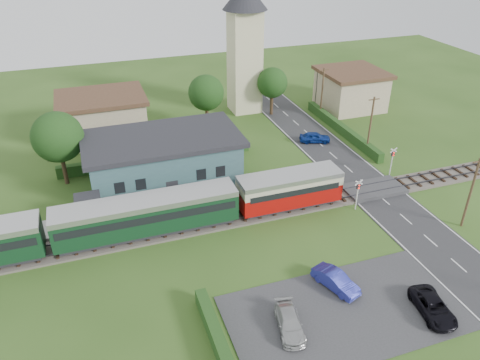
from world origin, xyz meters
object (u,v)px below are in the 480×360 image
object	(u,v)px
equipment_hut	(89,209)
pedestrian_near	(231,192)
church_tower	(245,39)
crossing_signal_far	(392,157)
crossing_signal_near	(358,190)
car_park_blue	(336,281)
car_park_dark	(433,307)
pedestrian_far	(96,213)
house_west	(103,116)
car_on_road	(315,137)
train	(110,221)
car_park_silver	(289,323)
house_east	(351,89)
station_building	(164,159)

from	to	relation	value
equipment_hut	pedestrian_near	bearing A→B (deg)	-2.88
church_tower	pedestrian_near	distance (m)	26.91
equipment_hut	crossing_signal_far	xyz separation A→B (m)	(31.60, -0.81, 0.39)
crossing_signal_near	car_park_blue	distance (m)	11.73
car_park_dark	pedestrian_far	world-z (taller)	pedestrian_far
church_tower	house_west	world-z (taller)	church_tower
house_west	car_on_road	xyz separation A→B (m)	(24.60, -10.40, -2.10)
car_park_blue	car_park_dark	xyz separation A→B (m)	(5.25, -4.64, -0.06)
train	pedestrian_near	world-z (taller)	train
car_on_road	pedestrian_far	size ratio (longest dim) A/B	1.98
car_park_silver	pedestrian_near	xyz separation A→B (m)	(1.22, 16.70, 0.67)
train	crossing_signal_far	world-z (taller)	train
crossing_signal_far	pedestrian_near	size ratio (longest dim) A/B	1.85
house_east	pedestrian_far	distance (m)	42.10
house_east	crossing_signal_near	world-z (taller)	house_east
crossing_signal_near	pedestrian_near	world-z (taller)	crossing_signal_near
equipment_hut	car_park_blue	world-z (taller)	equipment_hut
station_building	house_east	bearing A→B (deg)	23.44
church_tower	house_west	size ratio (longest dim) A/B	1.63
equipment_hut	crossing_signal_near	bearing A→B (deg)	-12.94
station_building	pedestrian_far	distance (m)	9.75
car_on_road	car_park_silver	bearing A→B (deg)	170.10
car_park_dark	pedestrian_far	size ratio (longest dim) A/B	2.25
station_building	car_park_blue	distance (m)	22.52
equipment_hut	pedestrian_far	bearing A→B (deg)	-31.58
house_west	car_park_blue	world-z (taller)	house_west
equipment_hut	house_east	world-z (taller)	house_east
house_east	car_park_silver	bearing A→B (deg)	-125.63
station_building	car_on_road	size ratio (longest dim) A/B	4.22
crossing_signal_far	car_on_road	distance (m)	11.06
car_park_silver	station_building	bearing A→B (deg)	111.04
pedestrian_far	car_park_blue	bearing A→B (deg)	-109.86
church_tower	car_on_road	size ratio (longest dim) A/B	4.64
house_west	crossing_signal_far	size ratio (longest dim) A/B	3.30
pedestrian_near	pedestrian_far	xyz separation A→B (m)	(-12.78, 0.35, 0.07)
car_on_road	pedestrian_near	bearing A→B (deg)	145.35
car_park_dark	pedestrian_near	distance (m)	20.78
crossing_signal_far	pedestrian_near	distance (m)	18.32
equipment_hut	car_park_dark	size ratio (longest dim) A/B	0.59
train	car_on_road	distance (m)	28.94
station_building	crossing_signal_far	xyz separation A→B (m)	(23.60, -6.60, -0.55)
crossing_signal_near	crossing_signal_far	bearing A→B (deg)	33.69
church_tower	train	bearing A→B (deg)	-129.48
pedestrian_near	car_on_road	bearing A→B (deg)	-144.78
house_west	car_park_blue	distance (m)	37.34
train	crossing_signal_far	xyz separation A→B (m)	(30.01, 2.39, -0.04)
train	pedestrian_far	bearing A→B (deg)	110.36
car_on_road	car_park_silver	world-z (taller)	car_on_road
equipment_hut	church_tower	size ratio (longest dim) A/B	0.14
car_park_dark	station_building	bearing A→B (deg)	129.18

